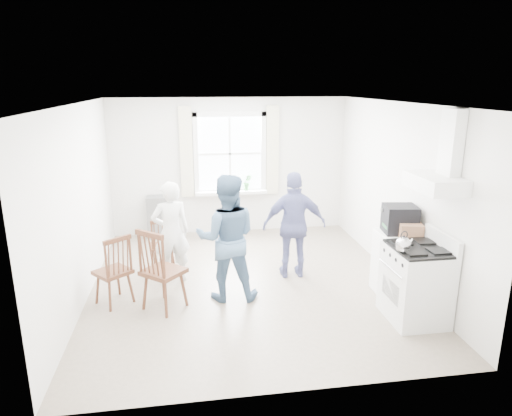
{
  "coord_description": "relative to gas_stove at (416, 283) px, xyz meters",
  "views": [
    {
      "loc": [
        -0.83,
        -6.15,
        2.88
      ],
      "look_at": [
        0.15,
        0.2,
        1.09
      ],
      "focal_mm": 32.0,
      "sensor_mm": 36.0,
      "label": 1
    }
  ],
  "objects": [
    {
      "name": "room_shell",
      "position": [
        -1.91,
        1.35,
        0.82
      ],
      "size": [
        4.62,
        5.12,
        2.64
      ],
      "color": "gray",
      "rests_on": "ground"
    },
    {
      "name": "window_assembly",
      "position": [
        -1.91,
        3.8,
        0.98
      ],
      "size": [
        1.88,
        0.24,
        1.7
      ],
      "color": "white",
      "rests_on": "room_shell"
    },
    {
      "name": "range_hood",
      "position": [
        0.16,
        -0.0,
        1.42
      ],
      "size": [
        0.45,
        0.76,
        0.94
      ],
      "color": "white",
      "rests_on": "room_shell"
    },
    {
      "name": "shelf_unit",
      "position": [
        -3.31,
        3.68,
        -0.08
      ],
      "size": [
        0.4,
        0.3,
        0.8
      ],
      "primitive_type": "cube",
      "color": "slate",
      "rests_on": "ground"
    },
    {
      "name": "gas_stove",
      "position": [
        0.0,
        0.0,
        0.0
      ],
      "size": [
        0.68,
        0.76,
        1.12
      ],
      "color": "silver",
      "rests_on": "ground"
    },
    {
      "name": "kettle",
      "position": [
        -0.26,
        -0.09,
        0.55
      ],
      "size": [
        0.18,
        0.18,
        0.25
      ],
      "color": "silver",
      "rests_on": "gas_stove"
    },
    {
      "name": "low_cabinet",
      "position": [
        0.07,
        0.7,
        -0.03
      ],
      "size": [
        0.5,
        0.55,
        0.9
      ],
      "primitive_type": "cube",
      "color": "white",
      "rests_on": "ground"
    },
    {
      "name": "stereo_stack",
      "position": [
        0.08,
        0.71,
        0.6
      ],
      "size": [
        0.47,
        0.43,
        0.38
      ],
      "color": "black",
      "rests_on": "low_cabinet"
    },
    {
      "name": "cardboard_box",
      "position": [
        0.13,
        0.49,
        0.51
      ],
      "size": [
        0.33,
        0.27,
        0.19
      ],
      "primitive_type": "cube",
      "rotation": [
        0.0,
        0.0,
        -0.25
      ],
      "color": "#946547",
      "rests_on": "low_cabinet"
    },
    {
      "name": "windsor_chair_a",
      "position": [
        -3.15,
        1.93,
        0.06
      ],
      "size": [
        0.43,
        0.43,
        0.89
      ],
      "color": "#462516",
      "rests_on": "ground"
    },
    {
      "name": "windsor_chair_b",
      "position": [
        -3.17,
        0.68,
        0.2
      ],
      "size": [
        0.65,
        0.65,
        1.12
      ],
      "color": "#462516",
      "rests_on": "ground"
    },
    {
      "name": "windsor_chair_c",
      "position": [
        -3.69,
        0.93,
        0.11
      ],
      "size": [
        0.57,
        0.57,
        0.98
      ],
      "color": "#462516",
      "rests_on": "ground"
    },
    {
      "name": "person_left",
      "position": [
        -3.0,
        1.61,
        0.28
      ],
      "size": [
        0.67,
        0.67,
        1.52
      ],
      "primitive_type": "imported",
      "rotation": [
        0.0,
        0.0,
        3.38
      ],
      "color": "white",
      "rests_on": "ground"
    },
    {
      "name": "person_mid",
      "position": [
        -2.25,
        0.95,
        0.38
      ],
      "size": [
        0.93,
        0.93,
        1.73
      ],
      "primitive_type": "imported",
      "rotation": [
        0.0,
        0.0,
        3.03
      ],
      "color": "#496789",
      "rests_on": "ground"
    },
    {
      "name": "person_right",
      "position": [
        -1.18,
        1.52,
        0.32
      ],
      "size": [
        1.0,
        1.0,
        1.62
      ],
      "primitive_type": "imported",
      "rotation": [
        0.0,
        0.0,
        3.08
      ],
      "color": "navy",
      "rests_on": "ground"
    },
    {
      "name": "potted_plant",
      "position": [
        -1.6,
        3.71,
        0.52
      ],
      "size": [
        0.18,
        0.18,
        0.31
      ],
      "primitive_type": "imported",
      "rotation": [
        0.0,
        0.0,
        -0.04
      ],
      "color": "#337335",
      "rests_on": "window_assembly"
    }
  ]
}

